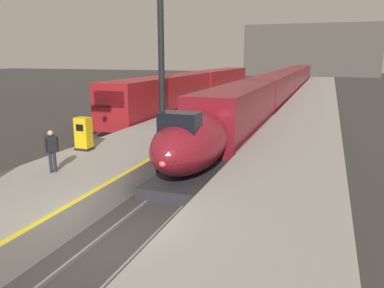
# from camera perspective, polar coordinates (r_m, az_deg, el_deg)

# --- Properties ---
(ground_plane) EXTENTS (260.00, 260.00, 0.00)m
(ground_plane) POSITION_cam_1_polar(r_m,az_deg,el_deg) (11.75, -11.56, -15.41)
(ground_plane) COLOR #33302D
(platform_left) EXTENTS (4.80, 110.00, 1.05)m
(platform_left) POSITION_cam_1_polar(r_m,az_deg,el_deg) (35.21, 3.68, 4.84)
(platform_left) COLOR gray
(platform_left) RESTS_ON ground
(platform_right) EXTENTS (4.80, 110.00, 1.05)m
(platform_right) POSITION_cam_1_polar(r_m,az_deg,el_deg) (33.91, 16.98, 3.98)
(platform_right) COLOR gray
(platform_right) RESTS_ON ground
(platform_left_safety_stripe) EXTENTS (0.20, 107.80, 0.01)m
(platform_left_safety_stripe) POSITION_cam_1_polar(r_m,az_deg,el_deg) (34.58, 7.34, 5.50)
(platform_left_safety_stripe) COLOR yellow
(platform_left_safety_stripe) RESTS_ON platform_left
(rail_main_left) EXTENTS (0.08, 110.00, 0.12)m
(rail_main_left) POSITION_cam_1_polar(r_m,az_deg,el_deg) (37.20, 9.75, 4.40)
(rail_main_left) COLOR slate
(rail_main_left) RESTS_ON ground
(rail_main_right) EXTENTS (0.08, 110.00, 0.12)m
(rail_main_right) POSITION_cam_1_polar(r_m,az_deg,el_deg) (36.98, 12.05, 4.25)
(rail_main_right) COLOR slate
(rail_main_right) RESTS_ON ground
(rail_secondary_left) EXTENTS (0.08, 110.00, 0.12)m
(rail_secondary_left) POSITION_cam_1_polar(r_m,az_deg,el_deg) (39.39, -1.96, 5.05)
(rail_secondary_left) COLOR slate
(rail_secondary_left) RESTS_ON ground
(rail_secondary_right) EXTENTS (0.08, 110.00, 0.12)m
(rail_secondary_right) POSITION_cam_1_polar(r_m,az_deg,el_deg) (38.86, 0.10, 4.95)
(rail_secondary_right) COLOR slate
(rail_secondary_right) RESTS_ON ground
(highspeed_train_main) EXTENTS (2.92, 75.14, 3.60)m
(highspeed_train_main) POSITION_cam_1_polar(r_m,az_deg,el_deg) (49.46, 13.34, 8.58)
(highspeed_train_main) COLOR maroon
(highspeed_train_main) RESTS_ON ground
(regional_train_adjacent) EXTENTS (2.85, 36.60, 3.80)m
(regional_train_adjacent) POSITION_cam_1_polar(r_m,az_deg,el_deg) (42.37, 0.84, 8.44)
(regional_train_adjacent) COLOR maroon
(regional_train_adjacent) RESTS_ON ground
(station_column_mid) EXTENTS (4.00, 0.68, 10.37)m
(station_column_mid) POSITION_cam_1_polar(r_m,az_deg,el_deg) (27.97, -4.70, 16.42)
(station_column_mid) COLOR black
(station_column_mid) RESTS_ON platform_left
(passenger_near_edge) EXTENTS (0.57, 0.26, 1.69)m
(passenger_near_edge) POSITION_cam_1_polar(r_m,az_deg,el_deg) (30.57, 2.52, 6.47)
(passenger_near_edge) COLOR #23232D
(passenger_near_edge) RESTS_ON platform_left
(passenger_mid_platform) EXTENTS (0.36, 0.53, 1.69)m
(passenger_mid_platform) POSITION_cam_1_polar(r_m,az_deg,el_deg) (15.85, -20.29, -0.55)
(passenger_mid_platform) COLOR #23232D
(passenger_mid_platform) RESTS_ON platform_left
(rolling_suitcase) EXTENTS (0.40, 0.22, 0.98)m
(rolling_suitcase) POSITION_cam_1_polar(r_m,az_deg,el_deg) (31.26, 1.31, 5.36)
(rolling_suitcase) COLOR maroon
(rolling_suitcase) RESTS_ON platform_left
(ticket_machine_yellow) EXTENTS (0.76, 0.62, 1.60)m
(ticket_machine_yellow) POSITION_cam_1_polar(r_m,az_deg,el_deg) (19.28, -15.93, 1.31)
(ticket_machine_yellow) COLOR yellow
(ticket_machine_yellow) RESTS_ON platform_left
(terminus_back_wall) EXTENTS (36.00, 2.00, 14.00)m
(terminus_back_wall) POSITION_cam_1_polar(r_m,az_deg,el_deg) (110.90, 17.29, 13.26)
(terminus_back_wall) COLOR #4C4742
(terminus_back_wall) RESTS_ON ground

